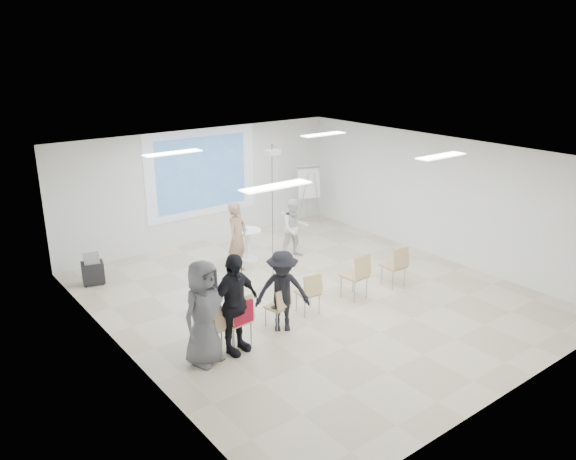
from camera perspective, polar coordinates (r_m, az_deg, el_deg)
floor at (r=11.95m, az=2.36°, el=-6.89°), size 8.00×9.00×0.10m
ceiling at (r=11.00m, az=2.57°, el=7.89°), size 8.00×9.00×0.10m
wall_back at (r=15.01m, az=-8.79°, el=4.48°), size 8.00×0.10×3.00m
wall_left at (r=9.45m, az=-16.78°, el=-4.49°), size 0.10×9.00×3.00m
wall_right at (r=14.23m, az=15.09°, el=3.29°), size 0.10×9.00×3.00m
projection_halo at (r=14.88m, az=-8.74°, el=5.74°), size 3.20×0.01×2.30m
projection_image at (r=14.87m, az=-8.71°, el=5.73°), size 2.60×0.01×1.90m
pedestal_table at (r=13.67m, az=-4.10°, el=-1.33°), size 0.80×0.80×0.81m
player_left at (r=12.88m, az=-5.19°, el=-0.30°), size 0.82×0.72×1.88m
player_right at (r=13.79m, az=0.68°, el=0.50°), size 0.94×0.85×1.63m
controller_left at (r=13.08m, az=-5.15°, el=1.37°), size 0.09×0.13×0.04m
controller_right at (r=13.79m, az=-0.54°, el=1.74°), size 0.07×0.12×0.04m
chair_far_left at (r=9.78m, az=-6.85°, el=-9.37°), size 0.43×0.46×0.88m
chair_left_mid at (r=9.80m, az=-5.05°, el=-8.80°), size 0.50×0.53×0.99m
chair_left_inner at (r=10.47m, az=-0.86°, el=-7.57°), size 0.43×0.46×0.80m
chair_center at (r=10.94m, az=2.24°, el=-6.14°), size 0.46×0.49×0.87m
chair_right_inner at (r=11.63m, az=7.08°, el=-4.34°), size 0.50×0.53×0.99m
chair_right_far at (r=12.34m, az=10.96°, el=-3.36°), size 0.46×0.49×0.93m
red_jacket at (r=9.64m, az=-4.67°, el=-8.38°), size 0.42×0.13×0.39m
laptop at (r=10.54m, az=-1.20°, el=-7.63°), size 0.32×0.26×0.02m
audience_left at (r=9.49m, az=-5.52°, el=-6.80°), size 1.31×0.93×2.05m
audience_mid at (r=10.22m, az=-0.58°, el=-5.71°), size 1.29×1.15×1.75m
audience_outer at (r=9.26m, az=-8.57°, el=-7.71°), size 1.13×0.91×2.01m
flipchart_easel at (r=15.99m, az=2.13°, el=4.81°), size 0.73×0.58×1.77m
av_cart at (r=13.10m, az=-19.22°, el=-3.86°), size 0.54×0.48×0.69m
ceiling_projector at (r=12.28m, az=-1.62°, el=7.29°), size 0.30×0.25×3.00m
fluor_panel_nw at (r=11.59m, az=-11.63°, el=7.67°), size 1.20×0.30×0.02m
fluor_panel_ne at (r=13.79m, az=3.60°, el=9.67°), size 1.20×0.30×0.02m
fluor_panel_sw at (r=8.65m, az=-1.21°, el=4.47°), size 1.20×0.30×0.02m
fluor_panel_se at (r=11.43m, az=15.28°, el=7.25°), size 1.20×0.30×0.02m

